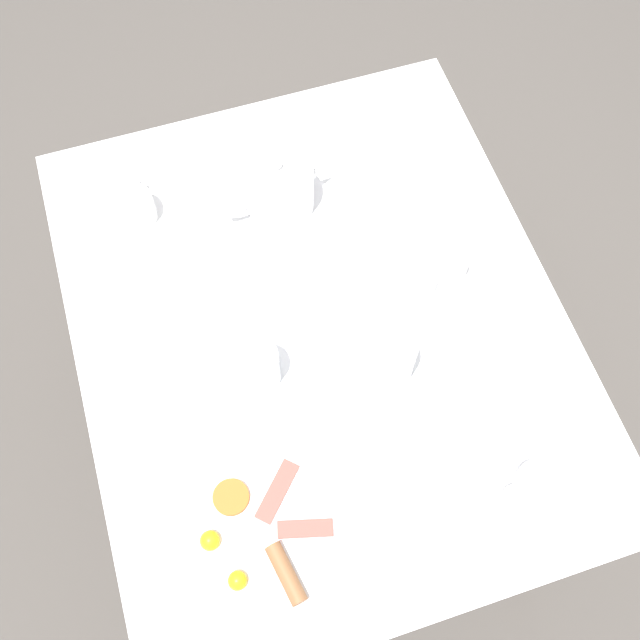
% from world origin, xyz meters
% --- Properties ---
extents(ground_plane, '(8.00, 8.00, 0.00)m').
position_xyz_m(ground_plane, '(0.00, 0.00, 0.00)').
color(ground_plane, '#4C4742').
extents(table, '(0.86, 1.05, 0.74)m').
position_xyz_m(table, '(0.00, 0.00, 0.66)').
color(table, white).
rests_on(table, ground_plane).
extents(breakfast_plate, '(0.29, 0.29, 0.04)m').
position_xyz_m(breakfast_plate, '(0.21, 0.33, 0.75)').
color(breakfast_plate, white).
rests_on(breakfast_plate, table).
extents(teapot_near, '(0.22, 0.13, 0.14)m').
position_xyz_m(teapot_near, '(-0.00, -0.27, 0.79)').
color(teapot_near, white).
rests_on(teapot_near, table).
extents(teacup_with_saucer_left, '(0.15, 0.15, 0.07)m').
position_xyz_m(teacup_with_saucer_left, '(-0.25, -0.03, 0.76)').
color(teacup_with_saucer_left, white).
rests_on(teacup_with_saucer_left, table).
extents(teacup_with_saucer_right, '(0.15, 0.15, 0.07)m').
position_xyz_m(teacup_with_saucer_right, '(0.26, -0.32, 0.76)').
color(teacup_with_saucer_right, white).
rests_on(teacup_with_saucer_right, table).
extents(water_glass_tall, '(0.08, 0.08, 0.12)m').
position_xyz_m(water_glass_tall, '(-0.09, 0.12, 0.79)').
color(water_glass_tall, white).
rests_on(water_glass_tall, table).
extents(water_glass_short, '(0.08, 0.08, 0.09)m').
position_xyz_m(water_glass_short, '(0.13, 0.06, 0.78)').
color(water_glass_short, white).
rests_on(water_glass_short, table).
extents(creamer_jug, '(0.08, 0.06, 0.05)m').
position_xyz_m(creamer_jug, '(-0.24, 0.38, 0.76)').
color(creamer_jug, white).
rests_on(creamer_jug, table).
extents(napkin_folded, '(0.15, 0.12, 0.01)m').
position_xyz_m(napkin_folded, '(0.32, -0.02, 0.74)').
color(napkin_folded, white).
rests_on(napkin_folded, table).
extents(fork_by_plate, '(0.11, 0.14, 0.00)m').
position_xyz_m(fork_by_plate, '(-0.06, 0.34, 0.74)').
color(fork_by_plate, silver).
rests_on(fork_by_plate, table).
extents(knife_by_plate, '(0.21, 0.07, 0.00)m').
position_xyz_m(knife_by_plate, '(-0.24, -0.38, 0.74)').
color(knife_by_plate, silver).
rests_on(knife_by_plate, table).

